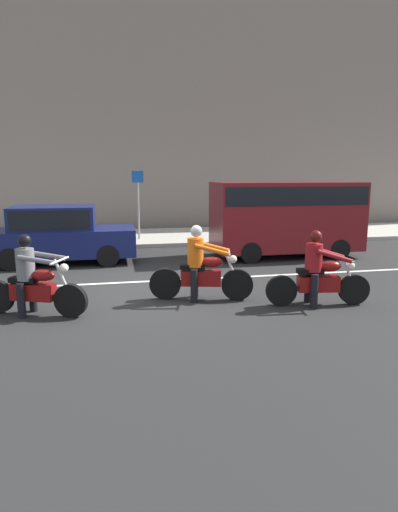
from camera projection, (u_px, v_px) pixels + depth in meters
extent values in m
plane|color=black|center=(158.00, 291.00, 10.01)|extent=(80.00, 80.00, 0.00)
cube|color=#A8A399|center=(138.00, 237.00, 17.70)|extent=(40.00, 4.40, 0.14)
cube|color=slate|center=(130.00, 99.00, 19.84)|extent=(40.00, 1.40, 12.01)
cube|color=silver|center=(150.00, 281.00, 10.86)|extent=(18.00, 0.14, 0.01)
cylinder|color=black|center=(71.00, 301.00, 8.13)|extent=(0.65, 0.34, 0.65)
cylinder|color=silver|center=(64.00, 281.00, 8.07)|extent=(0.37, 0.19, 0.82)
cube|color=maroon|center=(33.00, 292.00, 8.22)|extent=(0.88, 0.56, 0.32)
ellipsoid|color=maroon|center=(43.00, 275.00, 8.12)|extent=(0.53, 0.40, 0.22)
cube|color=black|center=(24.00, 280.00, 8.21)|extent=(0.57, 0.41, 0.10)
cylinder|color=silver|center=(59.00, 261.00, 8.01)|extent=(0.29, 0.67, 0.04)
sphere|color=silver|center=(64.00, 268.00, 8.02)|extent=(0.17, 0.17, 0.17)
cylinder|color=silver|center=(24.00, 295.00, 8.45)|extent=(0.68, 0.31, 0.07)
cylinder|color=black|center=(21.00, 301.00, 8.08)|extent=(0.19, 0.19, 0.67)
cylinder|color=black|center=(33.00, 295.00, 8.46)|extent=(0.19, 0.19, 0.67)
cylinder|color=slate|center=(25.00, 264.00, 8.14)|extent=(0.44, 0.44, 0.60)
cylinder|color=slate|center=(36.00, 260.00, 7.85)|extent=(0.69, 0.34, 0.17)
cylinder|color=slate|center=(48.00, 256.00, 8.27)|extent=(0.69, 0.34, 0.17)
sphere|color=tan|center=(25.00, 242.00, 8.06)|extent=(0.20, 0.20, 0.20)
sphere|color=black|center=(25.00, 241.00, 8.05)|extent=(0.25, 0.25, 0.25)
cylinder|color=black|center=(237.00, 285.00, 9.22)|extent=(0.69, 0.28, 0.68)
cylinder|color=black|center=(165.00, 284.00, 9.29)|extent=(0.69, 0.28, 0.68)
cylinder|color=silver|center=(232.00, 269.00, 9.16)|extent=(0.35, 0.14, 0.76)
cube|color=maroon|center=(201.00, 278.00, 9.23)|extent=(0.89, 0.47, 0.32)
ellipsoid|color=maroon|center=(211.00, 262.00, 9.15)|extent=(0.52, 0.35, 0.22)
cube|color=black|center=(193.00, 267.00, 9.19)|extent=(0.56, 0.36, 0.10)
cylinder|color=silver|center=(229.00, 253.00, 9.10)|extent=(0.20, 0.69, 0.04)
sphere|color=silver|center=(233.00, 259.00, 9.12)|extent=(0.17, 0.17, 0.17)
cylinder|color=silver|center=(188.00, 281.00, 9.42)|extent=(0.70, 0.23, 0.07)
cylinder|color=black|center=(194.00, 286.00, 9.06)|extent=(0.18, 0.18, 0.71)
cylinder|color=black|center=(195.00, 281.00, 9.45)|extent=(0.18, 0.18, 0.71)
cylinder|color=orange|center=(195.00, 252.00, 9.13)|extent=(0.41, 0.41, 0.61)
cylinder|color=orange|center=(212.00, 250.00, 8.88)|extent=(0.74, 0.26, 0.27)
cylinder|color=orange|center=(212.00, 247.00, 9.31)|extent=(0.74, 0.26, 0.27)
sphere|color=tan|center=(196.00, 232.00, 9.04)|extent=(0.20, 0.20, 0.20)
sphere|color=#B7B7BC|center=(196.00, 231.00, 9.04)|extent=(0.25, 0.25, 0.25)
cylinder|color=black|center=(354.00, 290.00, 8.91)|extent=(0.65, 0.21, 0.64)
cylinder|color=black|center=(281.00, 291.00, 8.83)|extent=(0.65, 0.21, 0.64)
cylinder|color=silver|center=(349.00, 275.00, 8.85)|extent=(0.33, 0.10, 0.71)
cube|color=maroon|center=(318.00, 284.00, 8.85)|extent=(0.87, 0.39, 0.32)
ellipsoid|color=maroon|center=(330.00, 266.00, 8.79)|extent=(0.51, 0.30, 0.22)
cube|color=black|center=(310.00, 271.00, 8.78)|extent=(0.55, 0.31, 0.10)
cylinder|color=silver|center=(347.00, 259.00, 8.78)|extent=(0.14, 0.70, 0.04)
sphere|color=silver|center=(351.00, 266.00, 8.81)|extent=(0.17, 0.17, 0.17)
cylinder|color=silver|center=(301.00, 287.00, 9.01)|extent=(0.70, 0.17, 0.07)
cylinder|color=black|center=(314.00, 291.00, 8.66)|extent=(0.17, 0.17, 0.70)
cylinder|color=black|center=(308.00, 286.00, 9.05)|extent=(0.17, 0.17, 0.70)
cylinder|color=maroon|center=(314.00, 258.00, 8.73)|extent=(0.38, 0.38, 0.56)
cylinder|color=maroon|center=(335.00, 256.00, 8.53)|extent=(0.73, 0.19, 0.30)
cylinder|color=maroon|center=(327.00, 252.00, 8.96)|extent=(0.73, 0.19, 0.30)
sphere|color=tan|center=(316.00, 238.00, 8.66)|extent=(0.20, 0.20, 0.20)
sphere|color=#510F0F|center=(316.00, 236.00, 8.65)|extent=(0.25, 0.25, 0.25)
cube|color=#11194C|center=(63.00, 242.00, 12.96)|extent=(4.30, 1.76, 0.80)
cube|color=#11194C|center=(53.00, 218.00, 12.77)|extent=(2.36, 1.62, 0.68)
cube|color=black|center=(53.00, 218.00, 12.77)|extent=(2.17, 1.65, 0.54)
cylinder|color=black|center=(108.00, 251.00, 13.27)|extent=(0.64, 1.82, 0.64)
cylinder|color=black|center=(16.00, 254.00, 12.76)|extent=(0.64, 1.82, 0.64)
cube|color=maroon|center=(286.00, 216.00, 13.89)|extent=(4.68, 1.90, 2.15)
cube|color=black|center=(287.00, 195.00, 13.76)|extent=(4.54, 1.93, 0.56)
cylinder|color=black|center=(326.00, 245.00, 14.35)|extent=(0.64, 1.96, 0.64)
cylinder|color=black|center=(242.00, 248.00, 13.80)|extent=(0.64, 1.96, 0.64)
cylinder|color=gray|center=(138.00, 205.00, 16.61)|extent=(0.08, 0.08, 2.64)
cube|color=#1959B2|center=(138.00, 177.00, 16.37)|extent=(0.44, 0.03, 0.44)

